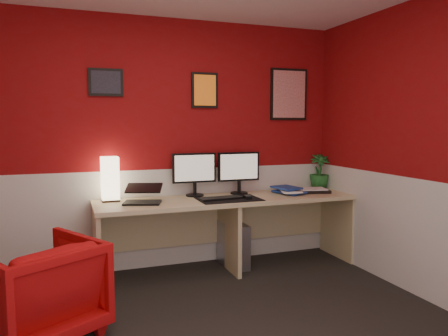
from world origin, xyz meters
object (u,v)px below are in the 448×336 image
armchair (37,289)px  potted_plant (319,171)px  shoji_lamp (110,180)px  monitor_right (239,166)px  zen_tray (312,191)px  desk (229,234)px  pc_tower (233,244)px  laptop (142,192)px  monitor_left (195,168)px

armchair → potted_plant: bearing=170.4°
shoji_lamp → armchair: 1.36m
monitor_right → zen_tray: size_ratio=1.66×
armchair → desk: bearing=176.4°
monitor_right → pc_tower: monitor_right is taller
laptop → pc_tower: size_ratio=0.73×
monitor_left → potted_plant: size_ratio=1.49×
pc_tower → armchair: bearing=-153.2°
zen_tray → potted_plant: potted_plant is taller
monitor_right → potted_plant: 0.99m
zen_tray → pc_tower: zen_tray is taller
shoji_lamp → monitor_left: bearing=0.4°
pc_tower → laptop: bearing=-174.1°
shoji_lamp → zen_tray: size_ratio=1.14×
zen_tray → potted_plant: bearing=42.7°
monitor_left → zen_tray: monitor_left is taller
monitor_left → potted_plant: 1.46m
monitor_left → monitor_right: 0.47m
desk → shoji_lamp: bearing=169.4°
desk → potted_plant: bearing=10.7°
zen_tray → armchair: (-2.67, -0.87, -0.41)m
pc_tower → armchair: (-1.80, -0.95, 0.11)m
desk → laptop: (-0.86, -0.02, 0.47)m
desk → pc_tower: size_ratio=5.78×
laptop → armchair: (-0.86, -0.83, -0.50)m
monitor_left → laptop: bearing=-157.3°
shoji_lamp → armchair: shoji_lamp is taller
shoji_lamp → laptop: 0.36m
pc_tower → armchair: armchair is taller
monitor_right → potted_plant: monitor_right is taller
potted_plant → armchair: size_ratio=0.52×
shoji_lamp → laptop: shoji_lamp is taller
monitor_left → zen_tray: size_ratio=1.66×
potted_plant → pc_tower: 1.30m
monitor_right → potted_plant: size_ratio=1.49×
shoji_lamp → pc_tower: shoji_lamp is taller
shoji_lamp → zen_tray: bearing=-5.3°
pc_tower → monitor_left: bearing=160.4°
laptop → monitor_right: (1.04, 0.21, 0.18)m
zen_tray → desk: bearing=-178.9°
desk → laptop: laptop is taller
laptop → potted_plant: (2.03, 0.24, 0.08)m
desk → armchair: desk is taller
laptop → pc_tower: 1.13m
desk → pc_tower: bearing=49.3°
monitor_right → monitor_left: bearing=176.9°
zen_tray → laptop: bearing=-178.7°
laptop → armchair: bearing=-117.7°
monitor_right → armchair: size_ratio=0.78×
shoji_lamp → monitor_left: 0.84m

